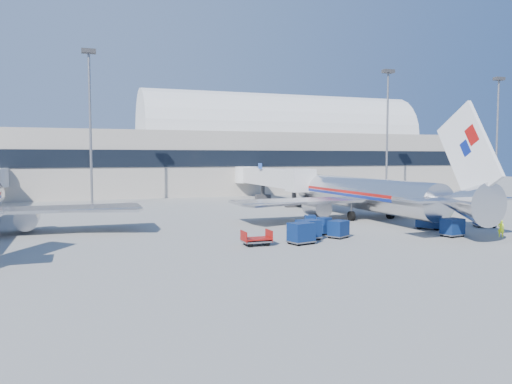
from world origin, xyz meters
name	(u,v)px	position (x,y,z in m)	size (l,w,h in m)	color
ground	(305,228)	(0.00, 0.00, 0.00)	(260.00, 260.00, 0.00)	gray
terminal	(122,156)	(-13.60, 55.96, 7.52)	(170.00, 28.15, 21.00)	#B2AA9E
airliner_main	(367,194)	(10.00, 4.51, 2.93)	(32.00, 37.26, 12.07)	silver
jetbridge_near	(268,177)	(7.60, 30.81, 3.93)	(4.40, 27.50, 6.25)	silver
mast_west	(90,104)	(-20.00, 30.00, 14.79)	(2.00, 1.20, 22.60)	slate
mast_east	(387,114)	(30.00, 30.00, 14.79)	(2.00, 1.20, 22.60)	slate
mast_far_east	(498,118)	(55.00, 30.00, 14.79)	(2.00, 1.20, 22.60)	slate
barrier_near	(437,215)	(18.00, 2.00, 0.45)	(3.00, 0.55, 0.90)	#9E9E96
barrier_mid	(459,214)	(21.30, 2.00, 0.45)	(3.00, 0.55, 0.90)	#9E9E96
barrier_far	(481,213)	(24.60, 2.00, 0.45)	(3.00, 0.55, 0.90)	#9E9E96
tug_lead	(327,226)	(0.24, -4.33, 0.73)	(2.71, 1.88, 1.61)	#0A1F4F
tug_right	(429,222)	(11.34, -4.86, 0.74)	(2.44, 2.74, 1.62)	#0A1F4F
tug_left	(309,223)	(-0.36, -1.68, 0.71)	(1.86, 2.64, 1.56)	#0A1F4F
cart_train_a	(338,229)	(0.08, -6.73, 0.84)	(2.22, 2.06, 1.57)	#0A1F4F
cart_train_b	(308,229)	(-2.86, -6.66, 0.93)	(2.15, 1.74, 1.74)	#0A1F4F
cart_train_c	(301,233)	(-4.39, -8.49, 0.96)	(2.35, 2.00, 1.79)	#0A1F4F
cart_solo_near	(452,227)	(10.20, -9.56, 0.89)	(2.09, 1.72, 1.66)	#0A1F4F
cart_solo_far	(484,218)	(17.68, -5.67, 0.94)	(2.47, 2.26, 1.76)	#0A1F4F
cart_open_red	(257,240)	(-8.10, -7.89, 0.44)	(2.31, 1.63, 0.62)	slate
ramp_worker	(501,228)	(14.30, -11.12, 0.77)	(0.56, 0.37, 1.55)	#B2DF17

